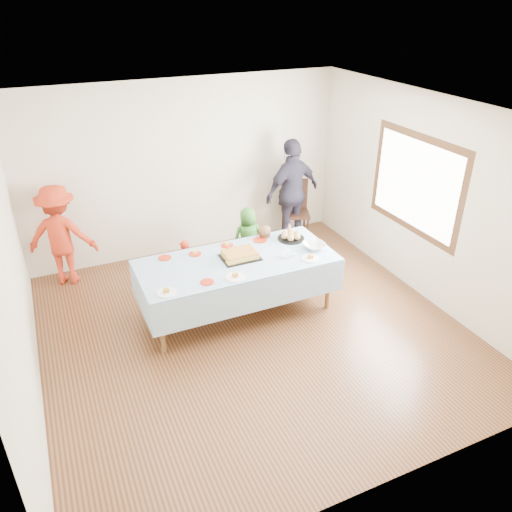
{
  "coord_description": "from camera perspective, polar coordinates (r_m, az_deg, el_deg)",
  "views": [
    {
      "loc": [
        -2.05,
        -4.67,
        3.81
      ],
      "look_at": [
        0.19,
        0.3,
        0.87
      ],
      "focal_mm": 35.0,
      "sensor_mm": 36.0,
      "label": 1
    }
  ],
  "objects": [
    {
      "name": "plate_red_far_d",
      "position": [
        6.77,
        0.45,
        1.83
      ],
      "size": [
        0.19,
        0.19,
        0.01
      ],
      "primitive_type": "cylinder",
      "color": "#B4240D",
      "rests_on": "party_table"
    },
    {
      "name": "plate_white_mid",
      "position": [
        5.91,
        -2.38,
        -2.42
      ],
      "size": [
        0.24,
        0.24,
        0.01
      ],
      "primitive_type": "cylinder",
      "color": "white",
      "rests_on": "party_table"
    },
    {
      "name": "plate_red_far_a",
      "position": [
        6.43,
        -10.39,
        -0.2
      ],
      "size": [
        0.16,
        0.16,
        0.01
      ],
      "primitive_type": "cylinder",
      "color": "#B4240D",
      "rests_on": "party_table"
    },
    {
      "name": "plate_white_right",
      "position": [
        6.35,
        6.23,
        -0.28
      ],
      "size": [
        0.23,
        0.23,
        0.01
      ],
      "primitive_type": "cylinder",
      "color": "white",
      "rests_on": "party_table"
    },
    {
      "name": "toddler_right",
      "position": [
        7.04,
        0.75,
        -0.0
      ],
      "size": [
        0.48,
        0.38,
        0.93
      ],
      "primitive_type": "imported",
      "rotation": [
        0.0,
        0.0,
        3.21
      ],
      "color": "tan",
      "rests_on": "ground"
    },
    {
      "name": "plate_red_far_b",
      "position": [
        6.47,
        -6.97,
        0.25
      ],
      "size": [
        0.16,
        0.16,
        0.01
      ],
      "primitive_type": "cylinder",
      "color": "#B4240D",
      "rests_on": "party_table"
    },
    {
      "name": "fork_pile",
      "position": [
        6.37,
        3.4,
        0.24
      ],
      "size": [
        0.24,
        0.18,
        0.07
      ],
      "primitive_type": null,
      "color": "white",
      "rests_on": "party_table"
    },
    {
      "name": "room_walls",
      "position": [
        5.52,
        0.0,
        6.68
      ],
      "size": [
        5.04,
        5.04,
        2.72
      ],
      "color": "beige",
      "rests_on": "ground"
    },
    {
      "name": "birthday_cake",
      "position": [
        6.32,
        -1.85,
        0.11
      ],
      "size": [
        0.48,
        0.37,
        0.08
      ],
      "color": "black",
      "rests_on": "party_table"
    },
    {
      "name": "plate_white_left",
      "position": [
        5.71,
        -10.2,
        -4.12
      ],
      "size": [
        0.22,
        0.22,
        0.01
      ],
      "primitive_type": "cylinder",
      "color": "white",
      "rests_on": "party_table"
    },
    {
      "name": "plate_red_far_c",
      "position": [
        6.64,
        -3.33,
        1.22
      ],
      "size": [
        0.16,
        0.16,
        0.01
      ],
      "primitive_type": "cylinder",
      "color": "#B4240D",
      "rests_on": "party_table"
    },
    {
      "name": "punch_bowl",
      "position": [
        6.6,
        6.68,
        1.15
      ],
      "size": [
        0.29,
        0.29,
        0.07
      ],
      "primitive_type": "imported",
      "color": "silver",
      "rests_on": "party_table"
    },
    {
      "name": "dining_chair",
      "position": [
        8.47,
        4.49,
        5.68
      ],
      "size": [
        0.56,
        0.56,
        1.0
      ],
      "rotation": [
        0.0,
        0.0,
        -0.35
      ],
      "color": "black",
      "rests_on": "ground"
    },
    {
      "name": "adult_right",
      "position": [
        8.16,
        4.15,
        7.25
      ],
      "size": [
        1.11,
        0.65,
        1.77
      ],
      "primitive_type": "imported",
      "rotation": [
        0.0,
        0.0,
        3.37
      ],
      "color": "#2E2A3A",
      "rests_on": "ground"
    },
    {
      "name": "adult_left",
      "position": [
        7.53,
        -21.4,
        2.2
      ],
      "size": [
        1.09,
        0.86,
        1.48
      ],
      "primitive_type": "imported",
      "rotation": [
        0.0,
        0.0,
        2.77
      ],
      "color": "red",
      "rests_on": "ground"
    },
    {
      "name": "toddler_mid",
      "position": [
        7.52,
        -0.91,
        2.05
      ],
      "size": [
        0.51,
        0.36,
        0.96
      ],
      "primitive_type": "imported",
      "rotation": [
        0.0,
        0.0,
        3.01
      ],
      "color": "#2E6C24",
      "rests_on": "ground"
    },
    {
      "name": "plate_red_near",
      "position": [
        5.84,
        -5.61,
        -2.98
      ],
      "size": [
        0.16,
        0.16,
        0.01
      ],
      "primitive_type": "cylinder",
      "color": "#B4240D",
      "rests_on": "party_table"
    },
    {
      "name": "ground",
      "position": [
        6.37,
        -0.43,
        -8.39
      ],
      "size": [
        5.0,
        5.0,
        0.0
      ],
      "primitive_type": "plane",
      "color": "#432613",
      "rests_on": "ground"
    },
    {
      "name": "party_hat",
      "position": [
        6.95,
        3.82,
        3.2
      ],
      "size": [
        0.1,
        0.1,
        0.17
      ],
      "primitive_type": "cone",
      "color": "silver",
      "rests_on": "party_table"
    },
    {
      "name": "rolls_tray",
      "position": [
        6.81,
        4.02,
        2.29
      ],
      "size": [
        0.36,
        0.36,
        0.11
      ],
      "color": "black",
      "rests_on": "party_table"
    },
    {
      "name": "toddler_left",
      "position": [
        7.06,
        -8.04,
        -0.99
      ],
      "size": [
        0.32,
        0.26,
        0.77
      ],
      "primitive_type": "imported",
      "rotation": [
        0.0,
        0.0,
        2.82
      ],
      "color": "red",
      "rests_on": "ground"
    },
    {
      "name": "party_table",
      "position": [
        6.32,
        -2.18,
        -0.88
      ],
      "size": [
        2.5,
        1.1,
        0.78
      ],
      "color": "brown",
      "rests_on": "ground"
    }
  ]
}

